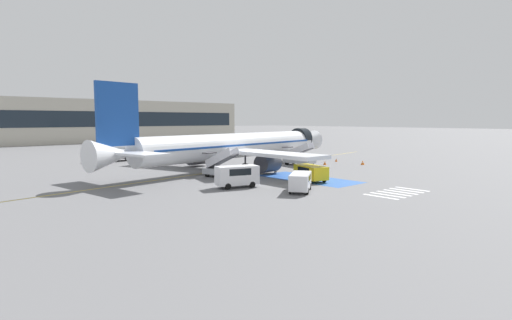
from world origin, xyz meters
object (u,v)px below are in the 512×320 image
Objects in this scene: service_van_0 at (237,175)px; service_van_1 at (300,180)px; boarding_stairs_aft at (222,170)px; traffic_cone_1 at (363,163)px; fuel_tanker at (124,151)px; ground_crew_2 at (267,163)px; ground_crew_3 at (276,165)px; ground_crew_1 at (278,161)px; traffic_cone_0 at (325,163)px; terminal_building at (40,121)px; airliner at (234,146)px; boarding_stairs_forward at (299,159)px; ground_crew_0 at (260,166)px; traffic_cone_2 at (336,160)px; service_van_2 at (311,172)px.

service_van_1 is at bearing 44.20° from service_van_0.
boarding_stairs_aft is 8.48× the size of traffic_cone_1.
ground_crew_2 is at bearing -161.59° from fuel_tanker.
fuel_tanker is at bearing 82.21° from boarding_stairs_aft.
ground_crew_1 is at bearing -116.82° from ground_crew_3.
fuel_tanker is at bearing 84.21° from ground_crew_1.
traffic_cone_0 is at bearing -150.85° from ground_crew_3.
ground_crew_2 is at bearing 161.19° from traffic_cone_1.
ground_crew_2 is 85.32m from terminal_building.
terminal_building is at bearing 80.70° from boarding_stairs_aft.
boarding_stairs_forward is (10.62, -2.75, -2.36)m from airliner.
service_van_1 is at bearing 146.83° from ground_crew_0.
terminal_building reaches higher than traffic_cone_2.
airliner is at bearing 153.86° from traffic_cone_1.
traffic_cone_0 is (14.28, 0.56, -0.71)m from ground_crew_0.
service_van_2 reaches higher than traffic_cone_0.
service_van_2 is at bearing -66.43° from boarding_stairs_aft.
traffic_cone_2 is at bearing 18.45° from traffic_cone_0.
fuel_tanker is 2.26× the size of service_van_1.
boarding_stairs_forward reaches higher than traffic_cone_2.
boarding_stairs_forward is 3.38× the size of ground_crew_2.
ground_crew_1 is 1.09× the size of ground_crew_2.
airliner is 9.05× the size of service_van_2.
terminal_building is at bearing 143.72° from service_van_1.
traffic_cone_0 is at bearing 61.07° from airliner.
ground_crew_0 is (6.27, -27.57, -0.61)m from fuel_tanker.
boarding_stairs_aft is 10.84m from service_van_2.
ground_crew_2 is (12.27, 8.43, -0.42)m from service_van_0.
airliner is at bearing 116.13° from ground_crew_1.
terminal_building is at bearing -70.53° from service_van_2.
airliner is at bearing 31.77° from boarding_stairs_aft.
ground_crew_1 is 13.87m from traffic_cone_2.
fuel_tanker reaches higher than traffic_cone_2.
boarding_stairs_aft reaches higher than fuel_tanker.
traffic_cone_1 is at bearing -75.33° from terminal_building.
ground_crew_1 is (-5.26, -0.70, 0.07)m from boarding_stairs_forward.
service_van_1 is 17.13m from ground_crew_2.
ground_crew_0 is at bearing -169.00° from fuel_tanker.
ground_crew_1 reaches higher than ground_crew_2.
boarding_stairs_aft is at bearing 13.82° from ground_crew_3.
service_van_0 reaches higher than service_van_2.
service_van_2 is at bearing 92.81° from service_van_0.
fuel_tanker reaches higher than ground_crew_1.
boarding_stairs_aft reaches higher than traffic_cone_2.
boarding_stairs_aft is 3.38× the size of ground_crew_2.
service_van_1 is 24.15m from traffic_cone_0.
fuel_tanker reaches higher than traffic_cone_1.
ground_crew_1 is (5.36, -3.45, -2.29)m from airliner.
ground_crew_2 is 0.91× the size of ground_crew_3.
boarding_stairs_forward is 22.17m from service_van_0.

